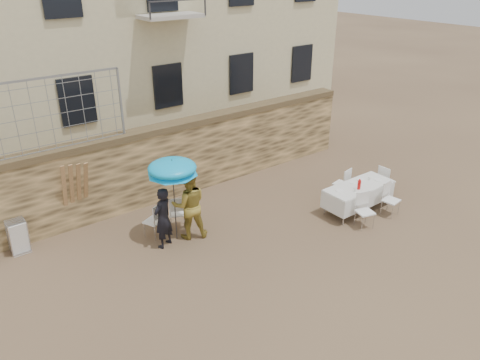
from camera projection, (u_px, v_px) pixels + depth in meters
ground at (284, 272)px, 10.70m from camera, size 80.00×80.00×0.00m
stone_wall at (172, 160)px, 13.84m from camera, size 13.00×0.50×2.20m
chain_link_fence at (59, 113)px, 11.35m from camera, size 3.20×0.06×1.80m
man_suit at (163, 218)px, 11.37m from camera, size 0.68×0.58×1.59m
woman_dress at (189, 205)px, 11.73m from camera, size 1.09×0.99×1.83m
umbrella at (172, 170)px, 11.18m from camera, size 1.23×1.23×2.04m
couple_chair_left at (153, 220)px, 11.91m from camera, size 0.63×0.63×0.96m
couple_chair_right at (177, 212)px, 12.29m from camera, size 0.64×0.64×0.96m
banquet_table at (359, 187)px, 13.08m from camera, size 2.10×0.85×0.78m
soda_bottle at (359, 185)px, 12.79m from camera, size 0.09×0.09×0.26m
table_chair_front_left at (365, 211)px, 12.32m from camera, size 0.59×0.59×0.96m
table_chair_front_right at (391, 199)px, 12.92m from camera, size 0.54×0.54×0.96m
table_chair_back at (341, 183)px, 13.87m from camera, size 0.56×0.56×0.96m
table_chair_side at (386, 181)px, 14.02m from camera, size 0.49×0.49×0.96m
chair_stack_right at (16, 233)px, 11.36m from camera, size 0.46×0.47×0.92m
wood_planks at (77, 195)px, 12.05m from camera, size 0.70×0.20×2.00m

